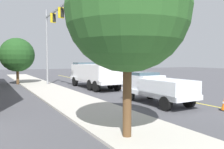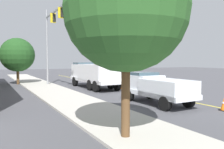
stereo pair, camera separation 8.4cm
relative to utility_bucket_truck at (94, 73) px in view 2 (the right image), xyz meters
name	(u,v)px [view 2 (the right image)]	position (x,y,z in m)	size (l,w,h in m)	color
ground	(127,89)	(-1.98, -2.90, -1.63)	(120.00, 120.00, 0.00)	#47474C
sidewalk_far_side	(57,93)	(-3.06, 4.23, -1.57)	(60.00, 3.60, 0.12)	#B2ADA3
lane_centre_stripe	(127,89)	(-1.98, -2.90, -1.62)	(50.00, 0.16, 0.01)	yellow
utility_bucket_truck	(94,73)	(0.00, 0.00, 0.00)	(8.48, 3.70, 7.67)	white
service_pickup_truck	(157,87)	(-10.02, -1.50, -0.51)	(5.85, 2.91, 2.06)	white
passing_minivan	(104,73)	(9.42, -4.33, -0.66)	(5.03, 2.60, 1.69)	maroon
traffic_cone_leading	(224,104)	(-13.09, -4.03, -1.26)	(0.40, 0.40, 0.75)	black
traffic_cone_mid_front	(158,92)	(-7.28, -3.28, -1.25)	(0.40, 0.40, 0.76)	black
traffic_cone_mid_rear	(120,86)	(-1.87, -2.19, -1.27)	(0.40, 0.40, 0.73)	black
traffic_cone_trailing	(91,80)	(4.58, -0.96, -1.20)	(0.40, 0.40, 0.88)	black
traffic_signal_mast	(51,32)	(2.60, 4.06, 4.39)	(7.28, 1.27, 8.80)	gray
street_tree_left	(126,10)	(-15.42, 3.20, 3.04)	(4.44, 4.44, 6.90)	brown
street_tree_right	(17,55)	(6.79, 7.71, 1.96)	(4.10, 4.10, 5.65)	brown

